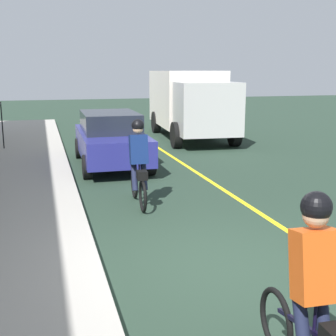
{
  "coord_description": "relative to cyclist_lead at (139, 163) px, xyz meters",
  "views": [
    {
      "loc": [
        -5.61,
        2.49,
        2.78
      ],
      "look_at": [
        2.3,
        0.26,
        1.0
      ],
      "focal_mm": 48.05,
      "sensor_mm": 36.0,
      "label": 1
    }
  ],
  "objects": [
    {
      "name": "cyclist_lead",
      "position": [
        0.0,
        0.0,
        0.0
      ],
      "size": [
        1.71,
        0.37,
        1.83
      ],
      "rotation": [
        0.0,
        0.0,
        -0.04
      ],
      "color": "black",
      "rests_on": "ground"
    },
    {
      "name": "ground_plane",
      "position": [
        -3.29,
        -0.61,
        -0.91
      ],
      "size": [
        80.0,
        80.0,
        0.0
      ],
      "primitive_type": "plane",
      "color": "#223529"
    },
    {
      "name": "parked_sedan_rear",
      "position": [
        4.28,
        -0.07,
        -0.09
      ],
      "size": [
        4.43,
        1.98,
        1.58
      ],
      "rotation": [
        0.0,
        0.0,
        3.13
      ],
      "color": "navy",
      "rests_on": "ground"
    },
    {
      "name": "lane_line_centre",
      "position": [
        -3.29,
        -2.21,
        -0.91
      ],
      "size": [
        36.0,
        0.12,
        0.01
      ],
      "primitive_type": "cube",
      "color": "yellow",
      "rests_on": "ground"
    },
    {
      "name": "cyclist_follow",
      "position": [
        -5.88,
        -0.24,
        0.0
      ],
      "size": [
        1.71,
        0.37,
        1.83
      ],
      "rotation": [
        0.0,
        0.0,
        -0.04
      ],
      "color": "black",
      "rests_on": "ground"
    },
    {
      "name": "box_truck_background",
      "position": [
        9.11,
        -4.14,
        0.64
      ],
      "size": [
        6.86,
        2.93,
        2.78
      ],
      "rotation": [
        0.0,
        0.0,
        3.07
      ],
      "color": "silver",
      "rests_on": "ground"
    }
  ]
}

